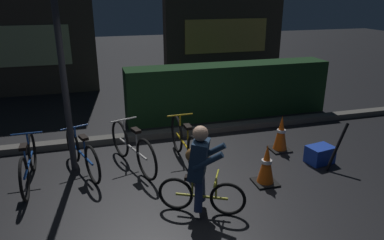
{
  "coord_description": "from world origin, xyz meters",
  "views": [
    {
      "loc": [
        -1.26,
        -4.55,
        2.83
      ],
      "look_at": [
        0.2,
        0.6,
        0.9
      ],
      "focal_mm": 33.72,
      "sensor_mm": 36.0,
      "label": 1
    }
  ],
  "objects_px": {
    "traffic_cone_far": "(281,134)",
    "blue_crate": "(320,154)",
    "cyclist": "(200,169)",
    "traffic_cone_near": "(266,165)",
    "street_post": "(64,84)",
    "parked_bike_left_mid": "(28,163)",
    "closed_umbrella": "(337,147)",
    "parked_bike_center_right": "(132,148)",
    "parked_bike_center_left": "(82,153)",
    "parked_bike_right_mid": "(185,144)"
  },
  "relations": [
    {
      "from": "blue_crate",
      "to": "cyclist",
      "type": "relative_size",
      "value": 0.35
    },
    {
      "from": "traffic_cone_near",
      "to": "street_post",
      "type": "bearing_deg",
      "value": 155.6
    },
    {
      "from": "parked_bike_center_left",
      "to": "traffic_cone_far",
      "type": "height_order",
      "value": "parked_bike_center_left"
    },
    {
      "from": "parked_bike_center_right",
      "to": "traffic_cone_near",
      "type": "height_order",
      "value": "parked_bike_center_right"
    },
    {
      "from": "parked_bike_center_right",
      "to": "traffic_cone_near",
      "type": "relative_size",
      "value": 2.49
    },
    {
      "from": "parked_bike_left_mid",
      "to": "closed_umbrella",
      "type": "distance_m",
      "value": 4.94
    },
    {
      "from": "parked_bike_center_left",
      "to": "traffic_cone_far",
      "type": "xyz_separation_m",
      "value": [
        3.54,
        -0.13,
        0.0
      ]
    },
    {
      "from": "closed_umbrella",
      "to": "parked_bike_right_mid",
      "type": "bearing_deg",
      "value": 142.35
    },
    {
      "from": "cyclist",
      "to": "closed_umbrella",
      "type": "xyz_separation_m",
      "value": [
        2.56,
        0.59,
        -0.24
      ]
    },
    {
      "from": "parked_bike_right_mid",
      "to": "traffic_cone_far",
      "type": "height_order",
      "value": "parked_bike_right_mid"
    },
    {
      "from": "parked_bike_left_mid",
      "to": "cyclist",
      "type": "distance_m",
      "value": 2.73
    },
    {
      "from": "cyclist",
      "to": "parked_bike_right_mid",
      "type": "bearing_deg",
      "value": 109.7
    },
    {
      "from": "cyclist",
      "to": "traffic_cone_near",
      "type": "bearing_deg",
      "value": 46.67
    },
    {
      "from": "parked_bike_right_mid",
      "to": "closed_umbrella",
      "type": "xyz_separation_m",
      "value": [
        2.39,
        -0.87,
        0.02
      ]
    },
    {
      "from": "street_post",
      "to": "traffic_cone_near",
      "type": "distance_m",
      "value": 3.35
    },
    {
      "from": "parked_bike_right_mid",
      "to": "blue_crate",
      "type": "distance_m",
      "value": 2.35
    },
    {
      "from": "cyclist",
      "to": "closed_umbrella",
      "type": "distance_m",
      "value": 2.64
    },
    {
      "from": "traffic_cone_near",
      "to": "blue_crate",
      "type": "relative_size",
      "value": 1.49
    },
    {
      "from": "parked_bike_center_left",
      "to": "parked_bike_center_right",
      "type": "height_order",
      "value": "parked_bike_center_right"
    },
    {
      "from": "parked_bike_center_right",
      "to": "closed_umbrella",
      "type": "xyz_separation_m",
      "value": [
        3.27,
        -0.96,
        0.03
      ]
    },
    {
      "from": "parked_bike_center_right",
      "to": "blue_crate",
      "type": "height_order",
      "value": "parked_bike_center_right"
    },
    {
      "from": "street_post",
      "to": "parked_bike_center_right",
      "type": "xyz_separation_m",
      "value": [
        0.96,
        -0.19,
        -1.12
      ]
    },
    {
      "from": "traffic_cone_far",
      "to": "blue_crate",
      "type": "relative_size",
      "value": 1.55
    },
    {
      "from": "blue_crate",
      "to": "cyclist",
      "type": "xyz_separation_m",
      "value": [
        -2.44,
        -0.84,
        0.48
      ]
    },
    {
      "from": "street_post",
      "to": "closed_umbrella",
      "type": "relative_size",
      "value": 3.47
    },
    {
      "from": "street_post",
      "to": "traffic_cone_far",
      "type": "xyz_separation_m",
      "value": [
        3.69,
        -0.25,
        -1.14
      ]
    },
    {
      "from": "parked_bike_left_mid",
      "to": "cyclist",
      "type": "height_order",
      "value": "cyclist"
    },
    {
      "from": "street_post",
      "to": "traffic_cone_near",
      "type": "bearing_deg",
      "value": -24.4
    },
    {
      "from": "parked_bike_left_mid",
      "to": "blue_crate",
      "type": "xyz_separation_m",
      "value": [
        4.74,
        -0.6,
        -0.19
      ]
    },
    {
      "from": "parked_bike_center_left",
      "to": "traffic_cone_near",
      "type": "bearing_deg",
      "value": -132.72
    },
    {
      "from": "parked_bike_center_left",
      "to": "parked_bike_center_right",
      "type": "xyz_separation_m",
      "value": [
        0.81,
        -0.06,
        0.03
      ]
    },
    {
      "from": "street_post",
      "to": "blue_crate",
      "type": "relative_size",
      "value": 6.7
    },
    {
      "from": "parked_bike_center_left",
      "to": "closed_umbrella",
      "type": "height_order",
      "value": "closed_umbrella"
    },
    {
      "from": "blue_crate",
      "to": "parked_bike_left_mid",
      "type": "bearing_deg",
      "value": 172.76
    },
    {
      "from": "parked_bike_left_mid",
      "to": "traffic_cone_far",
      "type": "xyz_separation_m",
      "value": [
        4.33,
        0.04,
        -0.01
      ]
    },
    {
      "from": "parked_bike_center_left",
      "to": "blue_crate",
      "type": "height_order",
      "value": "parked_bike_center_left"
    },
    {
      "from": "street_post",
      "to": "blue_crate",
      "type": "distance_m",
      "value": 4.4
    },
    {
      "from": "street_post",
      "to": "closed_umbrella",
      "type": "height_order",
      "value": "street_post"
    },
    {
      "from": "parked_bike_center_right",
      "to": "blue_crate",
      "type": "distance_m",
      "value": 3.22
    },
    {
      "from": "parked_bike_center_right",
      "to": "blue_crate",
      "type": "bearing_deg",
      "value": -121.07
    },
    {
      "from": "parked_bike_left_mid",
      "to": "parked_bike_right_mid",
      "type": "height_order",
      "value": "parked_bike_right_mid"
    },
    {
      "from": "parked_bike_right_mid",
      "to": "traffic_cone_near",
      "type": "relative_size",
      "value": 2.65
    },
    {
      "from": "parked_bike_center_left",
      "to": "cyclist",
      "type": "height_order",
      "value": "cyclist"
    },
    {
      "from": "parked_bike_right_mid",
      "to": "traffic_cone_far",
      "type": "bearing_deg",
      "value": -90.69
    },
    {
      "from": "parked_bike_left_mid",
      "to": "parked_bike_right_mid",
      "type": "relative_size",
      "value": 0.93
    },
    {
      "from": "parked_bike_left_mid",
      "to": "traffic_cone_near",
      "type": "relative_size",
      "value": 2.46
    },
    {
      "from": "parked_bike_center_left",
      "to": "closed_umbrella",
      "type": "bearing_deg",
      "value": -123.43
    },
    {
      "from": "traffic_cone_far",
      "to": "blue_crate",
      "type": "xyz_separation_m",
      "value": [
        0.41,
        -0.65,
        -0.18
      ]
    },
    {
      "from": "parked_bike_left_mid",
      "to": "street_post",
      "type": "bearing_deg",
      "value": -65.97
    },
    {
      "from": "traffic_cone_far",
      "to": "street_post",
      "type": "bearing_deg",
      "value": 176.08
    }
  ]
}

